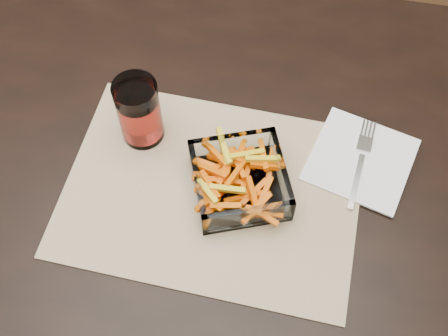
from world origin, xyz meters
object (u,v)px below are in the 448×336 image
Objects in this scene: dining_table at (175,193)px; glass_bowl at (240,181)px; tumbler at (139,113)px; fork at (361,160)px.

glass_bowl is at bearing -8.69° from dining_table.
tumbler is (-0.06, 0.05, 0.15)m from dining_table.
glass_bowl is 0.19m from tumbler.
fork is at bearing 25.14° from glass_bowl.
fork reaches higher than dining_table.
fork is (0.18, 0.08, -0.02)m from glass_bowl.
glass_bowl is (0.11, -0.02, 0.11)m from dining_table.
dining_table is at bearing 171.31° from glass_bowl.
dining_table is at bearing -160.37° from fork.
tumbler is 0.71× the size of fork.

